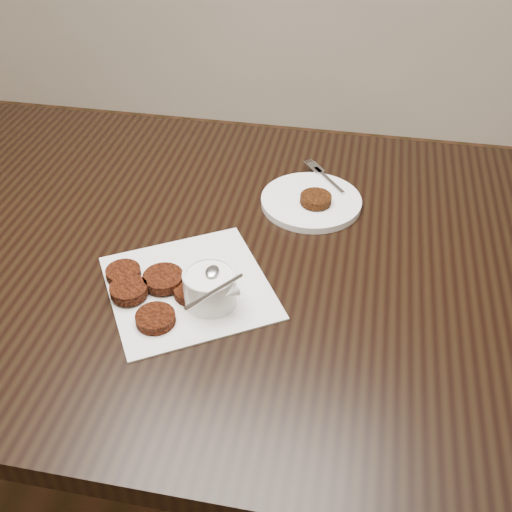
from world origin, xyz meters
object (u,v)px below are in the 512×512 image
Objects in this scene: plate_with_patty at (311,198)px; napkin at (189,287)px; table at (211,377)px; sauce_ramekin at (209,273)px.

napkin is at bearing -120.91° from plate_with_patty.
sauce_ramekin is (0.06, -0.14, 0.44)m from table.
napkin reaches higher than table.
sauce_ramekin reaches higher than napkin.
table is 0.47m from sauce_ramekin.
napkin is at bearing -85.51° from table.
sauce_ramekin is at bearing -69.17° from table.
sauce_ramekin reaches higher than table.
table is at bearing -136.59° from plate_with_patty.
plate_with_patty is (0.18, 0.17, 0.39)m from table.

